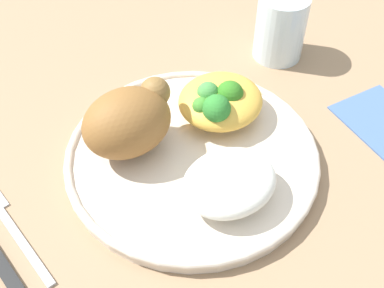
{
  "coord_description": "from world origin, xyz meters",
  "views": [
    {
      "loc": [
        -0.18,
        -0.28,
        0.39
      ],
      "look_at": [
        0.0,
        0.0,
        0.03
      ],
      "focal_mm": 44.86,
      "sensor_mm": 36.0,
      "label": 1
    }
  ],
  "objects_px": {
    "roasted_chicken": "(129,121)",
    "mac_cheese_with_broccoli": "(219,100)",
    "rice_pile": "(226,184)",
    "water_glass": "(281,27)",
    "fork": "(11,228)",
    "plate": "(192,156)"
  },
  "relations": [
    {
      "from": "roasted_chicken",
      "to": "rice_pile",
      "type": "xyz_separation_m",
      "value": [
        0.04,
        -0.11,
        -0.02
      ]
    },
    {
      "from": "rice_pile",
      "to": "water_glass",
      "type": "xyz_separation_m",
      "value": [
        0.2,
        0.16,
        0.01
      ]
    },
    {
      "from": "plate",
      "to": "fork",
      "type": "relative_size",
      "value": 1.85
    },
    {
      "from": "water_glass",
      "to": "rice_pile",
      "type": "bearing_deg",
      "value": -140.68
    },
    {
      "from": "roasted_chicken",
      "to": "mac_cheese_with_broccoli",
      "type": "bearing_deg",
      "value": -6.09
    },
    {
      "from": "mac_cheese_with_broccoli",
      "to": "water_glass",
      "type": "bearing_deg",
      "value": 25.59
    },
    {
      "from": "roasted_chicken",
      "to": "fork",
      "type": "xyz_separation_m",
      "value": [
        -0.14,
        -0.02,
        -0.05
      ]
    },
    {
      "from": "roasted_chicken",
      "to": "mac_cheese_with_broccoli",
      "type": "relative_size",
      "value": 1.08
    },
    {
      "from": "rice_pile",
      "to": "mac_cheese_with_broccoli",
      "type": "xyz_separation_m",
      "value": [
        0.06,
        0.09,
        0.0
      ]
    },
    {
      "from": "roasted_chicken",
      "to": "water_glass",
      "type": "distance_m",
      "value": 0.25
    },
    {
      "from": "roasted_chicken",
      "to": "fork",
      "type": "bearing_deg",
      "value": -171.49
    },
    {
      "from": "roasted_chicken",
      "to": "fork",
      "type": "distance_m",
      "value": 0.15
    },
    {
      "from": "plate",
      "to": "rice_pile",
      "type": "xyz_separation_m",
      "value": [
        -0.0,
        -0.06,
        0.03
      ]
    },
    {
      "from": "plate",
      "to": "mac_cheese_with_broccoli",
      "type": "bearing_deg",
      "value": 29.01
    },
    {
      "from": "plate",
      "to": "rice_pile",
      "type": "distance_m",
      "value": 0.07
    },
    {
      "from": "roasted_chicken",
      "to": "rice_pile",
      "type": "height_order",
      "value": "roasted_chicken"
    },
    {
      "from": "plate",
      "to": "water_glass",
      "type": "height_order",
      "value": "water_glass"
    },
    {
      "from": "rice_pile",
      "to": "plate",
      "type": "bearing_deg",
      "value": 86.85
    },
    {
      "from": "rice_pile",
      "to": "fork",
      "type": "height_order",
      "value": "rice_pile"
    },
    {
      "from": "rice_pile",
      "to": "water_glass",
      "type": "height_order",
      "value": "water_glass"
    },
    {
      "from": "mac_cheese_with_broccoli",
      "to": "water_glass",
      "type": "xyz_separation_m",
      "value": [
        0.14,
        0.07,
        0.0
      ]
    },
    {
      "from": "rice_pile",
      "to": "water_glass",
      "type": "bearing_deg",
      "value": 39.32
    }
  ]
}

